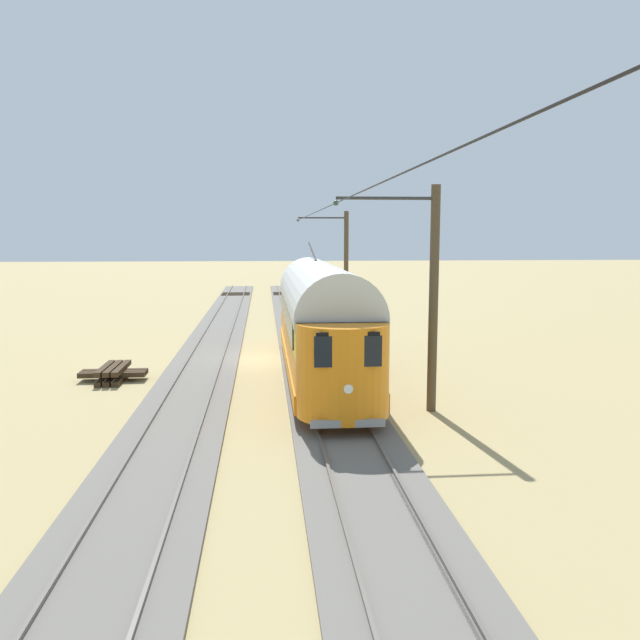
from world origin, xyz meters
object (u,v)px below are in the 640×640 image
catenary_pole_foreground (345,264)px  spare_tie_stack (113,373)px  vintage_streetcar (321,318)px  catenary_pole_mid_near (430,294)px

catenary_pole_foreground → spare_tie_stack: (10.55, 15.39, -3.31)m
vintage_streetcar → catenary_pole_mid_near: (-2.85, 4.98, 1.33)m
catenary_pole_mid_near → spare_tie_stack: 12.18m
vintage_streetcar → catenary_pole_foreground: catenary_pole_foreground is taller
catenary_pole_foreground → vintage_streetcar: bearing=79.6°
vintage_streetcar → catenary_pole_mid_near: bearing=119.8°
catenary_pole_foreground → catenary_pole_mid_near: size_ratio=1.00×
vintage_streetcar → catenary_pole_foreground: 15.85m
vintage_streetcar → spare_tie_stack: bearing=-1.1°
vintage_streetcar → catenary_pole_foreground: bearing=-100.4°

